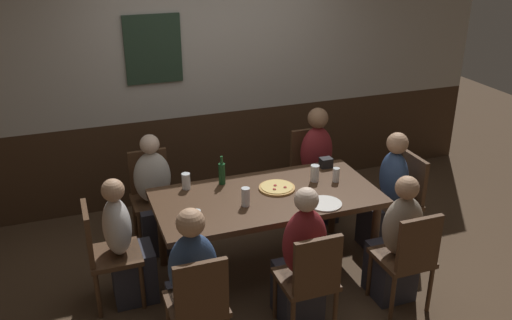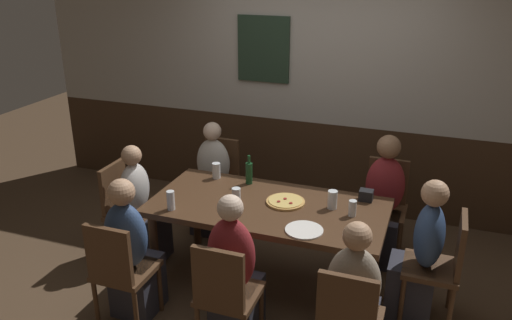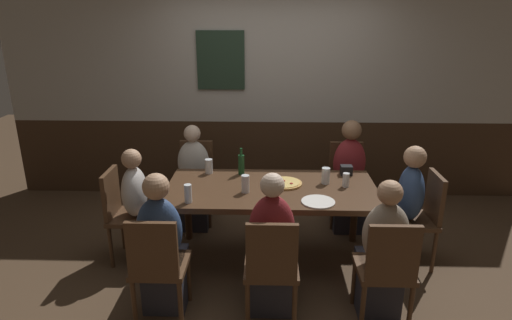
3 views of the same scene
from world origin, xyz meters
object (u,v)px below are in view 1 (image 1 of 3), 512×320
at_px(person_mid_near, 301,267).
at_px(person_head_east, 387,200).
at_px(person_right_far, 317,173).
at_px(beer_glass_half, 336,176).
at_px(chair_head_west, 104,250).
at_px(beer_bottle_green, 222,173).
at_px(plate_white_large, 325,204).
at_px(person_left_far, 155,202).
at_px(tumbler_short, 197,220).
at_px(person_right_near, 396,248).
at_px(pizza, 277,188).
at_px(person_head_west, 126,251).
at_px(person_left_near, 193,290).
at_px(chair_right_near, 408,256).
at_px(condiment_caddy, 326,163).
at_px(highball_clear, 246,198).
at_px(chair_right_far, 311,167).
at_px(beer_glass_tall, 315,174).
at_px(chair_mid_near, 310,278).
at_px(chair_left_far, 152,192).
at_px(dining_table, 267,203).
at_px(chair_left_near, 198,302).
at_px(chair_head_east, 402,196).
at_px(pint_glass_pale, 186,182).

height_order(person_mid_near, person_head_east, person_mid_near).
relative_size(person_right_far, beer_glass_half, 9.23).
relative_size(chair_head_west, beer_glass_half, 6.90).
relative_size(beer_bottle_green, plate_white_large, 0.93).
distance_m(person_left_far, tumbler_short, 1.12).
bearing_deg(person_right_near, chair_head_west, 161.84).
bearing_deg(plate_white_large, pizza, 123.68).
height_order(person_head_west, person_left_near, person_left_near).
relative_size(person_mid_near, beer_glass_half, 9.11).
bearing_deg(chair_right_near, person_left_far, 136.06).
bearing_deg(person_left_far, condiment_caddy, -13.39).
bearing_deg(person_mid_near, person_right_far, 60.05).
distance_m(chair_right_near, highball_clear, 1.34).
bearing_deg(chair_right_far, highball_clear, -136.69).
xyz_separation_m(chair_right_far, condiment_caddy, (-0.11, -0.53, 0.29)).
bearing_deg(beer_glass_tall, chair_mid_near, -116.52).
xyz_separation_m(person_left_far, person_head_east, (2.03, -0.72, 0.01)).
height_order(chair_left_far, beer_bottle_green, beer_bottle_green).
bearing_deg(chair_head_west, chair_right_far, 21.94).
relative_size(dining_table, person_left_far, 1.69).
xyz_separation_m(chair_left_near, chair_right_near, (1.66, 0.00, 0.00)).
distance_m(person_right_far, person_right_near, 1.44).
relative_size(person_right_near, beer_glass_half, 8.76).
bearing_deg(chair_head_east, condiment_caddy, 151.27).
relative_size(chair_mid_near, highball_clear, 5.65).
bearing_deg(person_right_far, beer_bottle_green, -161.07).
relative_size(chair_right_near, beer_glass_half, 6.90).
height_order(pizza, pint_glass_pale, pint_glass_pale).
relative_size(highball_clear, plate_white_large, 0.56).
bearing_deg(person_left_near, person_mid_near, -0.01).
bearing_deg(chair_right_near, beer_bottle_green, 132.57).
bearing_deg(pint_glass_pale, beer_glass_tall, -12.12).
bearing_deg(tumbler_short, plate_white_large, 1.45).
height_order(person_left_far, pint_glass_pale, person_left_far).
bearing_deg(dining_table, chair_head_east, 0.00).
relative_size(chair_head_west, person_right_near, 0.79).
height_order(dining_table, chair_right_near, chair_right_near).
distance_m(chair_right_far, person_left_near, 2.31).
xyz_separation_m(dining_table, pint_glass_pale, (-0.61, 0.35, 0.14)).
relative_size(pint_glass_pale, beer_glass_half, 1.11).
xyz_separation_m(pizza, condiment_caddy, (0.60, 0.27, 0.03)).
bearing_deg(plate_white_large, pint_glass_pale, 146.20).
bearing_deg(person_mid_near, person_head_west, 148.92).
height_order(chair_right_far, condiment_caddy, chair_right_far).
xyz_separation_m(chair_head_east, person_left_near, (-2.19, -0.72, -0.01)).
xyz_separation_m(chair_right_near, highball_clear, (-1.06, 0.77, 0.31)).
height_order(person_right_near, beer_glass_tall, person_right_near).
distance_m(person_left_near, person_head_east, 2.15).
distance_m(chair_left_near, plate_white_large, 1.36).
distance_m(person_right_far, beer_glass_half, 0.76).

